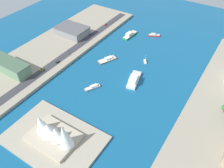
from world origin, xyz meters
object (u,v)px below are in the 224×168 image
Objects in this scene: barge_flat_brown at (108,59)px; opera_landmark at (53,133)px; tugboat_red at (154,35)px; yacht_sleek_gray at (93,87)px; pickup_red at (105,25)px; ferry_white_commuter at (134,80)px; taxi_yellow_cab at (42,69)px; sailboat_small_white at (145,61)px; hatchback_blue at (92,33)px; suv_black at (58,62)px; traffic_light_waterfront at (69,53)px; terminal_long_green at (10,66)px; warehouse_low_gray at (72,31)px; ferry_green_doubledeck at (130,35)px.

opera_landmark is (-24.23, 110.20, 8.35)m from barge_flat_brown.
tugboat_red is 0.95× the size of yacht_sleek_gray.
ferry_white_commuter is at bearing 137.74° from pickup_red.
taxi_yellow_cab is at bearing 50.22° from barge_flat_brown.
sailboat_small_white reaches higher than hatchback_blue.
tugboat_red is 128.33m from suv_black.
opera_landmark reaches higher than hatchback_blue.
ferry_white_commuter is at bearing 150.26° from hatchback_blue.
yacht_sleek_gray is at bearing 169.33° from suv_black.
hatchback_blue is at bearing -81.32° from traffic_light_waterfront.
tugboat_red is 0.39× the size of opera_landmark.
opera_landmark is at bearing 141.39° from taxi_yellow_cab.
terminal_long_green is at bearing 35.57° from taxi_yellow_cab.
taxi_yellow_cab is (66.48, 131.12, 2.60)m from tugboat_red.
warehouse_low_gray is at bearing -74.25° from taxi_yellow_cab.
ferry_green_doubledeck is 2.77× the size of sailboat_small_white.
hatchback_blue is (5.24, -69.58, 0.02)m from suv_black.
tugboat_red is at bearing -116.89° from taxi_yellow_cab.
warehouse_low_gray reaches higher than pickup_red.
taxi_yellow_cab is at bearing -144.43° from terminal_long_green.
barge_flat_brown is (42.01, -16.59, -1.67)m from ferry_white_commuter.
opera_landmark is at bearing 131.06° from suv_black.
suv_black is (76.85, 55.57, 3.08)m from sailboat_small_white.
opera_landmark reaches higher than yacht_sleek_gray.
hatchback_blue is at bearing 88.13° from pickup_red.
yacht_sleek_gray is (-13.69, 46.34, 0.18)m from barge_flat_brown.
barge_flat_brown is 4.48× the size of hatchback_blue.
traffic_light_waterfront reaches higher than suv_black.
taxi_yellow_cab is (-20.94, 74.25, -4.12)m from warehouse_low_gray.
sailboat_small_white is at bearing 179.85° from warehouse_low_gray.
taxi_yellow_cab is at bearing 42.04° from sailboat_small_white.
warehouse_low_gray is at bearing -53.77° from traffic_light_waterfront.
pickup_red is at bearing -100.90° from terminal_long_green.
taxi_yellow_cab is 35.73m from traffic_light_waterfront.
sailboat_small_white reaches higher than yacht_sleek_gray.
sailboat_small_white is at bearing -95.45° from opera_landmark.
opera_landmark is at bearing 79.24° from ferry_white_commuter.
ferry_green_doubledeck is 0.58× the size of terminal_long_green.
barge_flat_brown is 0.58× the size of warehouse_low_gray.
warehouse_low_gray is at bearing -0.15° from sailboat_small_white.
barge_flat_brown is at bearing -77.60° from opera_landmark.
ferry_white_commuter reaches higher than tugboat_red.
traffic_light_waterfront reaches higher than ferry_white_commuter.
hatchback_blue is (45.50, -33.41, 2.88)m from barge_flat_brown.
ferry_white_commuter is 0.63× the size of terminal_long_green.
barge_flat_brown is 5.28× the size of pickup_red.
ferry_white_commuter is at bearing 102.69° from tugboat_red.
ferry_green_doubledeck is at bearing -109.42° from taxi_yellow_cab.
barge_flat_brown is at bearing -129.78° from taxi_yellow_cab.
taxi_yellow_cab is at bearing 7.93° from yacht_sleek_gray.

